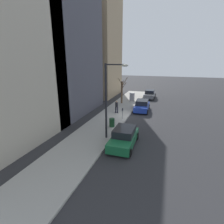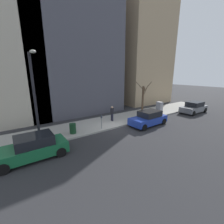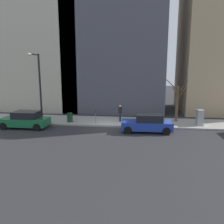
% 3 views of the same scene
% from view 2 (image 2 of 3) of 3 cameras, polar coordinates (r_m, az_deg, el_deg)
% --- Properties ---
extents(ground_plane, '(120.00, 120.00, 0.00)m').
position_cam_2_polar(ground_plane, '(15.00, 2.06, -6.12)').
color(ground_plane, '#2B2B2D').
extents(sidewalk, '(4.00, 36.00, 0.15)m').
position_cam_2_polar(sidewalk, '(16.52, -2.13, -3.87)').
color(sidewalk, '#9E9B93').
rests_on(sidewalk, ground).
extents(parked_car_grey, '(1.95, 4.21, 1.52)m').
position_cam_2_polar(parked_car_grey, '(23.44, 28.70, 1.53)').
color(parked_car_grey, slate).
rests_on(parked_car_grey, ground).
extents(parked_car_blue, '(2.04, 4.26, 1.52)m').
position_cam_2_polar(parked_car_blue, '(16.10, 13.73, -2.32)').
color(parked_car_blue, '#1E389E').
rests_on(parked_car_blue, ground).
extents(parked_car_green, '(1.94, 4.21, 1.52)m').
position_cam_2_polar(parked_car_green, '(10.93, -28.01, -11.89)').
color(parked_car_green, '#196038').
rests_on(parked_car_green, ground).
extents(parking_meter, '(0.14, 0.10, 1.35)m').
position_cam_2_polar(parking_meter, '(14.20, -4.04, -3.16)').
color(parking_meter, slate).
rests_on(parking_meter, sidewalk).
extents(utility_box, '(0.83, 0.61, 1.43)m').
position_cam_2_polar(utility_box, '(21.22, 17.59, 1.77)').
color(utility_box, '#A8A399').
rests_on(utility_box, sidewalk).
extents(streetlamp, '(1.97, 0.32, 6.50)m').
position_cam_2_polar(streetlamp, '(11.63, -27.41, 6.64)').
color(streetlamp, black).
rests_on(streetlamp, sidewalk).
extents(bare_tree, '(1.22, 1.94, 4.14)m').
position_cam_2_polar(bare_tree, '(20.36, 11.69, 5.19)').
color(bare_tree, brown).
rests_on(bare_tree, sidewalk).
extents(trash_bin, '(0.56, 0.56, 0.90)m').
position_cam_2_polar(trash_bin, '(13.64, -14.72, -6.07)').
color(trash_bin, '#14381E').
rests_on(trash_bin, sidewalk).
extents(pedestrian_near_meter, '(0.40, 0.36, 1.66)m').
position_cam_2_polar(pedestrian_near_meter, '(16.44, 0.03, -0.27)').
color(pedestrian_near_meter, '#1E1E2D').
rests_on(pedestrian_near_meter, sidewalk).
extents(office_tower_left, '(9.37, 9.37, 18.67)m').
position_cam_2_polar(office_tower_left, '(30.10, 9.85, 22.06)').
color(office_tower_left, tan).
rests_on(office_tower_left, ground).
extents(office_block_center, '(12.06, 12.06, 21.54)m').
position_cam_2_polar(office_block_center, '(24.63, -17.57, 26.78)').
color(office_block_center, '#4C4C56').
rests_on(office_block_center, ground).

